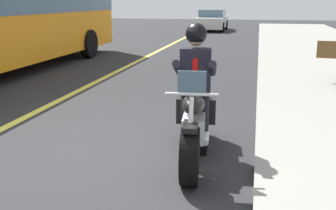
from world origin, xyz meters
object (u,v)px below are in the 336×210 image
Objects in this scene: motorcycle_main at (194,124)px; rider_main at (196,77)px; bus_near at (0,5)px; car_silver at (212,20)px.

rider_main reaches higher than motorcycle_main.
bus_near is 18.28m from car_silver.
rider_main is at bearing 50.69° from bus_near.
motorcycle_main is 0.61m from rider_main.
motorcycle_main is 0.20× the size of bus_near.
bus_near is at bearing -129.31° from rider_main.
bus_near reaches higher than rider_main.
bus_near is at bearing -130.21° from motorcycle_main.
rider_main is at bearing 5.88° from car_silver.
rider_main is (-0.19, -0.02, 0.58)m from motorcycle_main.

